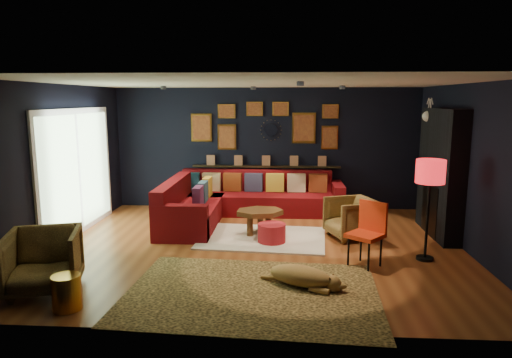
# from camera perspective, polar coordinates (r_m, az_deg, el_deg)

# --- Properties ---
(floor) EXTENTS (6.50, 6.50, 0.00)m
(floor) POSITION_cam_1_polar(r_m,az_deg,el_deg) (7.45, 0.37, -8.47)
(floor) COLOR brown
(floor) RESTS_ON ground
(room_walls) EXTENTS (6.50, 6.50, 6.50)m
(room_walls) POSITION_cam_1_polar(r_m,az_deg,el_deg) (7.11, 0.38, 3.80)
(room_walls) COLOR black
(room_walls) RESTS_ON ground
(sectional) EXTENTS (3.41, 2.69, 0.86)m
(sectional) POSITION_cam_1_polar(r_m,az_deg,el_deg) (9.15, -2.83, -2.89)
(sectional) COLOR maroon
(sectional) RESTS_ON ground
(ledge) EXTENTS (3.20, 0.12, 0.04)m
(ledge) POSITION_cam_1_polar(r_m,az_deg,el_deg) (9.85, 1.27, 1.57)
(ledge) COLOR black
(ledge) RESTS_ON room_walls
(gallery_wall) EXTENTS (3.15, 0.04, 1.02)m
(gallery_wall) POSITION_cam_1_polar(r_m,az_deg,el_deg) (9.80, 1.22, 6.75)
(gallery_wall) COLOR gold
(gallery_wall) RESTS_ON room_walls
(sunburst_mirror) EXTENTS (0.47, 0.16, 0.47)m
(sunburst_mirror) POSITION_cam_1_polar(r_m,az_deg,el_deg) (9.81, 1.88, 6.12)
(sunburst_mirror) COLOR silver
(sunburst_mirror) RESTS_ON room_walls
(fireplace) EXTENTS (0.31, 1.60, 2.20)m
(fireplace) POSITION_cam_1_polar(r_m,az_deg,el_deg) (8.51, 22.03, 0.20)
(fireplace) COLOR black
(fireplace) RESTS_ON ground
(deer_head) EXTENTS (0.50, 0.28, 0.45)m
(deer_head) POSITION_cam_1_polar(r_m,az_deg,el_deg) (8.90, 21.75, 7.30)
(deer_head) COLOR white
(deer_head) RESTS_ON fireplace
(sliding_door) EXTENTS (0.06, 2.80, 2.20)m
(sliding_door) POSITION_cam_1_polar(r_m,az_deg,el_deg) (8.56, -21.39, 0.83)
(sliding_door) COLOR white
(sliding_door) RESTS_ON ground
(ceiling_spots) EXTENTS (3.30, 2.50, 0.06)m
(ceiling_spots) POSITION_cam_1_polar(r_m,az_deg,el_deg) (7.87, 0.73, 11.44)
(ceiling_spots) COLOR black
(ceiling_spots) RESTS_ON room_walls
(shag_rug) EXTENTS (2.22, 1.69, 0.03)m
(shag_rug) POSITION_cam_1_polar(r_m,az_deg,el_deg) (7.86, 0.85, -7.37)
(shag_rug) COLOR silver
(shag_rug) RESTS_ON ground
(leopard_rug) EXTENTS (3.20, 2.37, 0.02)m
(leopard_rug) POSITION_cam_1_polar(r_m,az_deg,el_deg) (5.77, -0.50, -14.04)
(leopard_rug) COLOR tan
(leopard_rug) RESTS_ON ground
(coffee_table) EXTENTS (0.96, 0.81, 0.42)m
(coffee_table) POSITION_cam_1_polar(r_m,az_deg,el_deg) (7.98, 0.46, -4.48)
(coffee_table) COLOR #583617
(coffee_table) RESTS_ON shag_rug
(pouf) EXTENTS (0.46, 0.46, 0.30)m
(pouf) POSITION_cam_1_polar(r_m,az_deg,el_deg) (7.58, 1.97, -6.73)
(pouf) COLOR maroon
(pouf) RESTS_ON shag_rug
(armchair_left) EXTENTS (1.02, 0.99, 0.85)m
(armchair_left) POSITION_cam_1_polar(r_m,az_deg,el_deg) (6.26, -25.03, -8.95)
(armchair_left) COLOR tan
(armchair_left) RESTS_ON ground
(armchair_right) EXTENTS (0.90, 0.93, 0.76)m
(armchair_right) POSITION_cam_1_polar(r_m,az_deg,el_deg) (7.99, 11.82, -4.57)
(armchair_right) COLOR tan
(armchair_right) RESTS_ON ground
(gold_stool) EXTENTS (0.32, 0.32, 0.40)m
(gold_stool) POSITION_cam_1_polar(r_m,az_deg,el_deg) (5.73, -22.58, -12.95)
(gold_stool) COLOR gold
(gold_stool) RESTS_ON ground
(orange_chair) EXTENTS (0.61, 0.61, 0.92)m
(orange_chair) POSITION_cam_1_polar(r_m,az_deg,el_deg) (6.71, 13.89, -6.00)
(orange_chair) COLOR black
(orange_chair) RESTS_ON ground
(floor_lamp) EXTENTS (0.42, 0.42, 1.50)m
(floor_lamp) POSITION_cam_1_polar(r_m,az_deg,el_deg) (7.03, 20.95, 0.30)
(floor_lamp) COLOR black
(floor_lamp) RESTS_ON ground
(dog) EXTENTS (1.26, 0.97, 0.36)m
(dog) POSITION_cam_1_polar(r_m,az_deg,el_deg) (5.92, 5.57, -11.49)
(dog) COLOR #B48549
(dog) RESTS_ON leopard_rug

